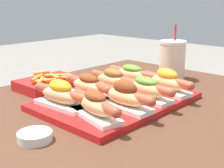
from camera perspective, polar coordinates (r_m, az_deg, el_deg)
The scene contains 12 objects.
serving_tray at distance 0.93m, azimuth 0.91°, elevation -3.14°, with size 0.45×0.31×0.02m.
hot_dog_0 at distance 0.77m, azimuth -3.09°, elevation -3.84°, with size 0.09×0.20×0.07m.
hot_dog_1 at distance 0.83m, azimuth 2.35°, elevation -2.20°, with size 0.07×0.21×0.08m.
hot_dog_2 at distance 0.91m, azimuth 6.20°, elevation -0.87°, with size 0.07×0.20×0.07m.
hot_dog_3 at distance 0.99m, azimuth 9.97°, elevation 0.41°, with size 0.08×0.20×0.08m.
hot_dog_4 at distance 0.85m, azimuth -9.36°, elevation -1.93°, with size 0.07×0.20×0.08m.
hot_dog_5 at distance 0.93m, azimuth -4.46°, elevation -0.43°, with size 0.07×0.20×0.07m.
hot_dog_6 at distance 0.99m, azimuth 0.21°, elevation 0.66°, with size 0.07×0.20×0.07m.
hot_dog_7 at distance 1.07m, azimuth 3.65°, elevation 1.69°, with size 0.06×0.21×0.07m.
sauce_bowl at distance 0.72m, azimuth -13.93°, elevation -9.20°, with size 0.08×0.08×0.02m.
drink_cup at distance 1.22m, azimuth 10.95°, elevation 4.33°, with size 0.10×0.10×0.21m.
fries_basket at distance 1.10m, azimuth -11.46°, elevation 0.14°, with size 0.21×0.15×0.06m.
Camera 1 is at (-0.61, -0.60, 1.02)m, focal length 50.00 mm.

